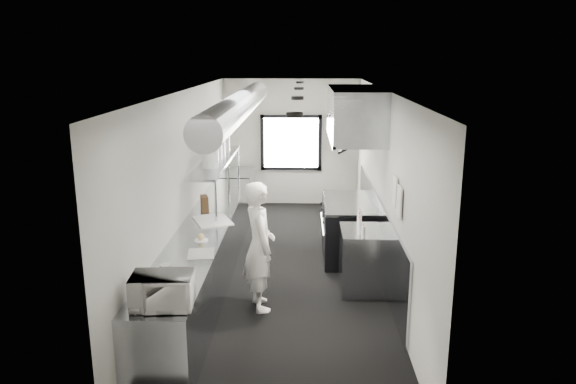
# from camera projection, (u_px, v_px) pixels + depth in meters

# --- Properties ---
(floor) EXTENTS (3.00, 8.00, 0.01)m
(floor) POSITION_uv_depth(u_px,v_px,m) (285.00, 270.00, 8.70)
(floor) COLOR black
(floor) RESTS_ON ground
(ceiling) EXTENTS (3.00, 8.00, 0.01)m
(ceiling) POSITION_uv_depth(u_px,v_px,m) (285.00, 91.00, 8.01)
(ceiling) COLOR silver
(ceiling) RESTS_ON wall_back
(wall_back) EXTENTS (3.00, 0.02, 2.80)m
(wall_back) POSITION_uv_depth(u_px,v_px,m) (291.00, 143.00, 12.23)
(wall_back) COLOR #B9B6AF
(wall_back) RESTS_ON floor
(wall_front) EXTENTS (3.00, 0.02, 2.80)m
(wall_front) POSITION_uv_depth(u_px,v_px,m) (267.00, 296.00, 4.48)
(wall_front) COLOR #B9B6AF
(wall_front) RESTS_ON floor
(wall_left) EXTENTS (0.02, 8.00, 2.80)m
(wall_left) POSITION_uv_depth(u_px,v_px,m) (187.00, 183.00, 8.40)
(wall_left) COLOR #B9B6AF
(wall_left) RESTS_ON floor
(wall_right) EXTENTS (0.02, 8.00, 2.80)m
(wall_right) POSITION_uv_depth(u_px,v_px,m) (384.00, 185.00, 8.31)
(wall_right) COLOR #B9B6AF
(wall_right) RESTS_ON floor
(wall_cladding) EXTENTS (0.03, 5.50, 1.10)m
(wall_cladding) POSITION_uv_depth(u_px,v_px,m) (378.00, 232.00, 8.81)
(wall_cladding) COLOR #949CA2
(wall_cladding) RESTS_ON wall_right
(hvac_duct) EXTENTS (0.40, 6.40, 0.40)m
(hvac_duct) POSITION_uv_depth(u_px,v_px,m) (240.00, 105.00, 8.48)
(hvac_duct) COLOR #9B9DA4
(hvac_duct) RESTS_ON ceiling
(service_window) EXTENTS (1.36, 0.05, 1.25)m
(service_window) POSITION_uv_depth(u_px,v_px,m) (291.00, 143.00, 12.20)
(service_window) COLOR white
(service_window) RESTS_ON wall_back
(exhaust_hood) EXTENTS (0.81, 2.20, 0.88)m
(exhaust_hood) POSITION_uv_depth(u_px,v_px,m) (355.00, 114.00, 8.76)
(exhaust_hood) COLOR #949CA2
(exhaust_hood) RESTS_ON ceiling
(prep_counter) EXTENTS (0.70, 6.00, 0.90)m
(prep_counter) POSITION_uv_depth(u_px,v_px,m) (206.00, 253.00, 8.13)
(prep_counter) COLOR #949CA2
(prep_counter) RESTS_ON floor
(pass_shelf) EXTENTS (0.45, 3.00, 0.68)m
(pass_shelf) POSITION_uv_depth(u_px,v_px,m) (217.00, 162.00, 9.32)
(pass_shelf) COLOR #949CA2
(pass_shelf) RESTS_ON prep_counter
(range) EXTENTS (0.88, 1.60, 0.94)m
(range) POSITION_uv_depth(u_px,v_px,m) (348.00, 229.00, 9.23)
(range) COLOR black
(range) RESTS_ON floor
(bottle_station) EXTENTS (0.65, 0.80, 0.90)m
(bottle_station) POSITION_uv_depth(u_px,v_px,m) (363.00, 260.00, 7.88)
(bottle_station) COLOR #949CA2
(bottle_station) RESTS_ON floor
(far_work_table) EXTENTS (0.70, 1.20, 0.90)m
(far_work_table) POSITION_uv_depth(u_px,v_px,m) (236.00, 192.00, 11.72)
(far_work_table) COLOR #949CA2
(far_work_table) RESTS_ON floor
(notice_sheet_a) EXTENTS (0.02, 0.28, 0.38)m
(notice_sheet_a) POSITION_uv_depth(u_px,v_px,m) (395.00, 191.00, 7.10)
(notice_sheet_a) COLOR silver
(notice_sheet_a) RESTS_ON wall_right
(notice_sheet_b) EXTENTS (0.02, 0.28, 0.38)m
(notice_sheet_b) POSITION_uv_depth(u_px,v_px,m) (399.00, 202.00, 6.77)
(notice_sheet_b) COLOR silver
(notice_sheet_b) RESTS_ON wall_right
(line_cook) EXTENTS (0.58, 0.73, 1.73)m
(line_cook) POSITION_uv_depth(u_px,v_px,m) (259.00, 246.00, 7.22)
(line_cook) COLOR white
(line_cook) RESTS_ON floor
(microwave) EXTENTS (0.58, 0.46, 0.33)m
(microwave) POSITION_uv_depth(u_px,v_px,m) (162.00, 291.00, 5.38)
(microwave) COLOR white
(microwave) RESTS_ON prep_counter
(deli_tub_a) EXTENTS (0.18, 0.18, 0.11)m
(deli_tub_a) POSITION_uv_depth(u_px,v_px,m) (156.00, 275.00, 6.07)
(deli_tub_a) COLOR #A5AC9E
(deli_tub_a) RESTS_ON prep_counter
(deli_tub_b) EXTENTS (0.18, 0.18, 0.10)m
(deli_tub_b) POSITION_uv_depth(u_px,v_px,m) (166.00, 269.00, 6.24)
(deli_tub_b) COLOR #A5AC9E
(deli_tub_b) RESTS_ON prep_counter
(newspaper) EXTENTS (0.38, 0.44, 0.01)m
(newspaper) POSITION_uv_depth(u_px,v_px,m) (201.00, 254.00, 6.83)
(newspaper) COLOR beige
(newspaper) RESTS_ON prep_counter
(small_plate) EXTENTS (0.23, 0.23, 0.01)m
(small_plate) POSITION_uv_depth(u_px,v_px,m) (201.00, 240.00, 7.32)
(small_plate) COLOR white
(small_plate) RESTS_ON prep_counter
(pastry) EXTENTS (0.09, 0.09, 0.09)m
(pastry) POSITION_uv_depth(u_px,v_px,m) (201.00, 237.00, 7.30)
(pastry) COLOR #D2BB6E
(pastry) RESTS_ON small_plate
(cutting_board) EXTENTS (0.70, 0.79, 0.02)m
(cutting_board) POSITION_uv_depth(u_px,v_px,m) (213.00, 221.00, 8.17)
(cutting_board) COLOR silver
(cutting_board) RESTS_ON prep_counter
(knife_block) EXTENTS (0.17, 0.24, 0.24)m
(knife_block) POSITION_uv_depth(u_px,v_px,m) (204.00, 204.00, 8.68)
(knife_block) COLOR #4E311B
(knife_block) RESTS_ON prep_counter
(plate_stack_a) EXTENTS (0.29, 0.29, 0.30)m
(plate_stack_a) POSITION_uv_depth(u_px,v_px,m) (211.00, 158.00, 8.66)
(plate_stack_a) COLOR white
(plate_stack_a) RESTS_ON pass_shelf
(plate_stack_b) EXTENTS (0.27, 0.27, 0.29)m
(plate_stack_b) POSITION_uv_depth(u_px,v_px,m) (215.00, 154.00, 9.09)
(plate_stack_b) COLOR white
(plate_stack_b) RESTS_ON pass_shelf
(plate_stack_c) EXTENTS (0.30, 0.30, 0.34)m
(plate_stack_c) POSITION_uv_depth(u_px,v_px,m) (218.00, 149.00, 9.35)
(plate_stack_c) COLOR white
(plate_stack_c) RESTS_ON pass_shelf
(plate_stack_d) EXTENTS (0.28, 0.28, 0.33)m
(plate_stack_d) POSITION_uv_depth(u_px,v_px,m) (224.00, 143.00, 10.04)
(plate_stack_d) COLOR white
(plate_stack_d) RESTS_ON pass_shelf
(squeeze_bottle_a) EXTENTS (0.07, 0.07, 0.17)m
(squeeze_bottle_a) POSITION_uv_depth(u_px,v_px,m) (363.00, 232.00, 7.41)
(squeeze_bottle_a) COLOR silver
(squeeze_bottle_a) RESTS_ON bottle_station
(squeeze_bottle_b) EXTENTS (0.08, 0.08, 0.18)m
(squeeze_bottle_b) POSITION_uv_depth(u_px,v_px,m) (360.00, 228.00, 7.57)
(squeeze_bottle_b) COLOR silver
(squeeze_bottle_b) RESTS_ON bottle_station
(squeeze_bottle_c) EXTENTS (0.07, 0.07, 0.16)m
(squeeze_bottle_c) POSITION_uv_depth(u_px,v_px,m) (359.00, 224.00, 7.79)
(squeeze_bottle_c) COLOR silver
(squeeze_bottle_c) RESTS_ON bottle_station
(squeeze_bottle_d) EXTENTS (0.06, 0.06, 0.18)m
(squeeze_bottle_d) POSITION_uv_depth(u_px,v_px,m) (359.00, 221.00, 7.89)
(squeeze_bottle_d) COLOR silver
(squeeze_bottle_d) RESTS_ON bottle_station
(squeeze_bottle_e) EXTENTS (0.08, 0.08, 0.20)m
(squeeze_bottle_e) POSITION_uv_depth(u_px,v_px,m) (360.00, 217.00, 8.07)
(squeeze_bottle_e) COLOR silver
(squeeze_bottle_e) RESTS_ON bottle_station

